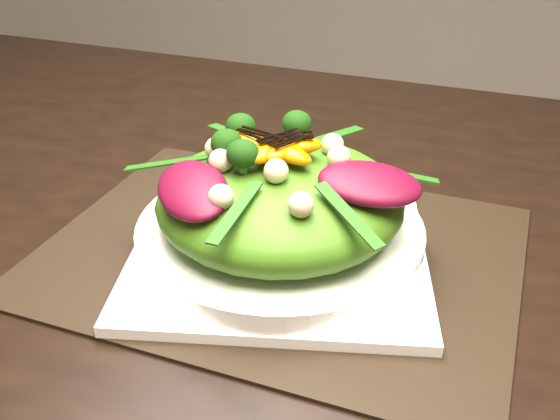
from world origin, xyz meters
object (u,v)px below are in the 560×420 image
(salad_bowl, at_px, (280,233))
(lettuce_mound, at_px, (280,199))
(plate_base, at_px, (280,246))
(orange_segment, at_px, (288,142))
(placemat, at_px, (280,252))
(dining_table, at_px, (114,191))

(salad_bowl, height_order, lettuce_mound, lettuce_mound)
(plate_base, relative_size, lettuce_mound, 1.20)
(lettuce_mound, distance_m, orange_segment, 0.05)
(salad_bowl, xyz_separation_m, lettuce_mound, (0.00, 0.00, 0.04))
(placemat, bearing_deg, salad_bowl, -90.00)
(dining_table, height_order, orange_segment, dining_table)
(plate_base, relative_size, orange_segment, 4.52)
(orange_segment, bearing_deg, plate_base, -84.27)
(dining_table, height_order, placemat, dining_table)
(plate_base, height_order, orange_segment, orange_segment)
(placemat, relative_size, plate_base, 1.62)
(dining_table, relative_size, orange_segment, 26.62)
(placemat, xyz_separation_m, orange_segment, (-0.00, 0.03, 0.10))
(placemat, bearing_deg, dining_table, 161.06)
(placemat, height_order, lettuce_mound, lettuce_mound)
(dining_table, xyz_separation_m, lettuce_mound, (0.24, -0.08, 0.08))
(dining_table, relative_size, plate_base, 5.89)
(placemat, distance_m, plate_base, 0.01)
(salad_bowl, distance_m, lettuce_mound, 0.04)
(plate_base, bearing_deg, lettuce_mound, 45.00)
(salad_bowl, relative_size, orange_segment, 4.47)
(placemat, distance_m, lettuce_mound, 0.06)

